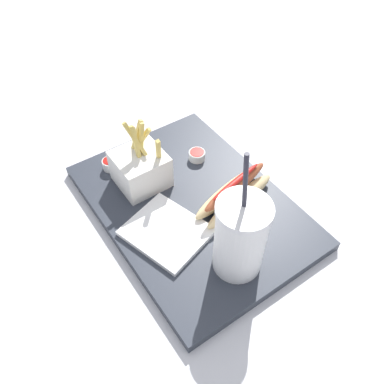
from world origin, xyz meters
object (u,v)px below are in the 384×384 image
ketchup_cup_2 (110,164)px  napkin_stack (167,232)px  hot_dog_1 (235,194)px  ketchup_cup_1 (197,155)px  soda_cup (240,237)px  fries_basket (141,168)px

ketchup_cup_2 → napkin_stack: 0.20m
hot_dog_1 → ketchup_cup_1: (0.14, -0.01, -0.01)m
napkin_stack → hot_dog_1: bearing=-94.1°
soda_cup → ketchup_cup_1: (0.24, -0.09, -0.06)m
soda_cup → napkin_stack: 0.15m
hot_dog_1 → ketchup_cup_2: 0.26m
ketchup_cup_2 → napkin_stack: ketchup_cup_2 is taller
fries_basket → ketchup_cup_2: fries_basket is taller
soda_cup → napkin_stack: soda_cup is taller
soda_cup → ketchup_cup_2: size_ratio=8.02×
soda_cup → hot_dog_1: (0.11, -0.08, -0.05)m
soda_cup → fries_basket: size_ratio=1.75×
napkin_stack → ketchup_cup_1: bearing=-50.7°
fries_basket → hot_dog_1: bearing=-141.2°
ketchup_cup_2 → napkin_stack: (-0.20, -0.01, -0.01)m
fries_basket → ketchup_cup_2: size_ratio=4.59×
hot_dog_1 → napkin_stack: (0.01, 0.14, -0.02)m
ketchup_cup_1 → ketchup_cup_2: ketchup_cup_2 is taller
hot_dog_1 → ketchup_cup_2: (0.21, 0.15, -0.01)m
ketchup_cup_2 → fries_basket: bearing=-153.6°
soda_cup → ketchup_cup_2: 0.33m
napkin_stack → soda_cup: bearing=-151.7°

